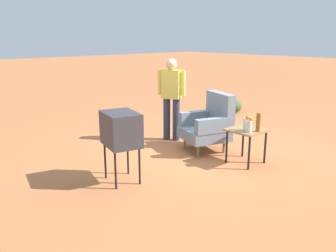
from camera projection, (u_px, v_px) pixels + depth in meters
ground_plane at (198, 152)px, 6.40m from camera, size 60.00×60.00×0.00m
armchair at (209, 124)px, 6.44m from camera, size 0.97×0.98×1.06m
side_table at (247, 134)px, 5.77m from camera, size 0.56×0.56×0.58m
tv_on_stand at (121, 129)px, 4.95m from camera, size 0.69×0.57×1.03m
person_standing at (171, 94)px, 6.96m from camera, size 0.51×0.37×1.64m
bottle_short_clear at (245, 124)px, 5.66m from camera, size 0.06×0.06×0.20m
bottle_tall_amber at (258, 122)px, 5.57m from camera, size 0.07×0.07×0.30m
flower_vase at (249, 123)px, 5.51m from camera, size 0.14×0.10×0.27m
shrub_near at (233, 106)px, 9.68m from camera, size 0.49×0.49×0.38m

